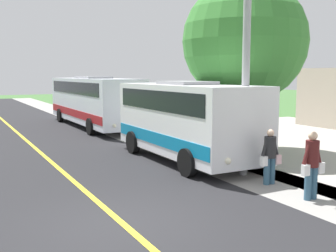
# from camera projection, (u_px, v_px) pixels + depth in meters

# --- Properties ---
(ground_plane) EXTENTS (120.00, 120.00, 0.00)m
(ground_plane) POSITION_uv_depth(u_px,v_px,m) (122.00, 223.00, 8.76)
(ground_plane) COLOR #3D6633
(road_surface) EXTENTS (8.00, 100.00, 0.01)m
(road_surface) POSITION_uv_depth(u_px,v_px,m) (122.00, 223.00, 8.75)
(road_surface) COLOR black
(road_surface) RESTS_ON ground
(sidewalk) EXTENTS (2.40, 100.00, 0.01)m
(sidewalk) POSITION_uv_depth(u_px,v_px,m) (300.00, 191.00, 11.17)
(sidewalk) COLOR gray
(sidewalk) RESTS_ON ground
(road_centre_line) EXTENTS (0.16, 100.00, 0.00)m
(road_centre_line) POSITION_uv_depth(u_px,v_px,m) (122.00, 223.00, 8.75)
(road_centre_line) COLOR gold
(road_centre_line) RESTS_ON ground
(shuttle_bus_front) EXTENTS (2.71, 7.12, 2.93)m
(shuttle_bus_front) POSITION_uv_depth(u_px,v_px,m) (186.00, 117.00, 15.04)
(shuttle_bus_front) COLOR white
(shuttle_bus_front) RESTS_ON ground
(transit_bus_rear) EXTENTS (2.70, 11.05, 3.06)m
(transit_bus_rear) POSITION_uv_depth(u_px,v_px,m) (93.00, 99.00, 24.88)
(transit_bus_rear) COLOR silver
(transit_bus_rear) RESTS_ON ground
(pedestrian_with_bags) EXTENTS (0.72, 0.34, 1.76)m
(pedestrian_with_bags) POSITION_uv_depth(u_px,v_px,m) (312.00, 163.00, 10.33)
(pedestrian_with_bags) COLOR #335972
(pedestrian_with_bags) RESTS_ON ground
(pedestrian_waiting) EXTENTS (0.72, 0.34, 1.62)m
(pedestrian_waiting) POSITION_uv_depth(u_px,v_px,m) (270.00, 155.00, 11.79)
(pedestrian_waiting) COLOR #335972
(pedestrian_waiting) RESTS_ON ground
(street_light_pole) EXTENTS (1.97, 0.24, 8.86)m
(street_light_pole) POSITION_uv_depth(u_px,v_px,m) (244.00, 19.00, 12.35)
(street_light_pole) COLOR #9E9EA3
(street_light_pole) RESTS_ON ground
(tree_curbside) EXTENTS (4.97, 4.97, 6.98)m
(tree_curbside) POSITION_uv_depth(u_px,v_px,m) (245.00, 41.00, 16.31)
(tree_curbside) COLOR #4C3826
(tree_curbside) RESTS_ON ground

